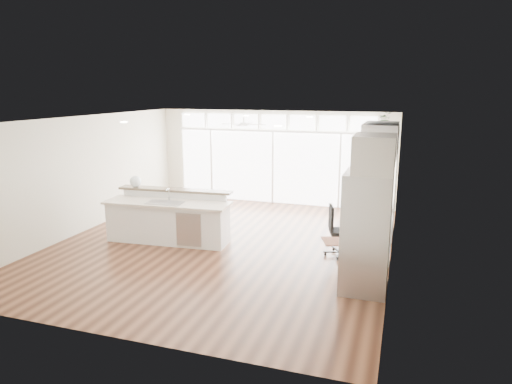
% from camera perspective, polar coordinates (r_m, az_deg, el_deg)
% --- Properties ---
extents(floor, '(7.00, 8.00, 0.02)m').
position_cam_1_polar(floor, '(10.01, -4.16, -6.58)').
color(floor, '#422114').
rests_on(floor, ground).
extents(ceiling, '(7.00, 8.00, 0.02)m').
position_cam_1_polar(ceiling, '(9.47, -4.42, 9.09)').
color(ceiling, white).
rests_on(ceiling, wall_back).
extents(wall_back, '(7.00, 0.04, 2.70)m').
position_cam_1_polar(wall_back, '(13.38, 2.24, 4.37)').
color(wall_back, beige).
rests_on(wall_back, floor).
extents(wall_front, '(7.00, 0.04, 2.70)m').
position_cam_1_polar(wall_front, '(6.26, -18.37, -6.06)').
color(wall_front, beige).
rests_on(wall_front, floor).
extents(wall_left, '(0.04, 8.00, 2.70)m').
position_cam_1_polar(wall_left, '(11.43, -20.76, 2.10)').
color(wall_left, beige).
rests_on(wall_left, floor).
extents(wall_right, '(0.04, 8.00, 2.70)m').
position_cam_1_polar(wall_right, '(8.95, 16.93, -0.39)').
color(wall_right, beige).
rests_on(wall_right, floor).
extents(glass_wall, '(5.80, 0.06, 2.08)m').
position_cam_1_polar(glass_wall, '(13.37, 2.15, 3.06)').
color(glass_wall, white).
rests_on(glass_wall, wall_back).
extents(transom_row, '(5.90, 0.06, 0.40)m').
position_cam_1_polar(transom_row, '(13.21, 2.20, 8.76)').
color(transom_row, white).
rests_on(transom_row, wall_back).
extents(desk_window, '(0.04, 0.85, 0.85)m').
position_cam_1_polar(desk_window, '(9.20, 16.81, 1.24)').
color(desk_window, white).
rests_on(desk_window, wall_right).
extents(ceiling_fan, '(1.16, 1.16, 0.32)m').
position_cam_1_polar(ceiling_fan, '(12.27, -1.55, 8.92)').
color(ceiling_fan, white).
rests_on(ceiling_fan, ceiling).
extents(recessed_lights, '(3.40, 3.00, 0.02)m').
position_cam_1_polar(recessed_lights, '(9.65, -3.96, 9.05)').
color(recessed_lights, silver).
rests_on(recessed_lights, ceiling).
extents(oven_cabinet, '(0.64, 1.20, 2.50)m').
position_cam_1_polar(oven_cabinet, '(10.74, 15.40, 1.29)').
color(oven_cabinet, white).
rests_on(oven_cabinet, floor).
extents(desk_nook, '(0.72, 1.30, 0.76)m').
position_cam_1_polar(desk_nook, '(9.51, 14.37, -5.55)').
color(desk_nook, white).
rests_on(desk_nook, floor).
extents(upper_cabinets, '(0.64, 1.30, 0.64)m').
position_cam_1_polar(upper_cabinets, '(9.09, 15.30, 6.31)').
color(upper_cabinets, white).
rests_on(upper_cabinets, wall_right).
extents(refrigerator, '(0.76, 0.90, 2.00)m').
position_cam_1_polar(refrigerator, '(7.75, 13.61, -4.88)').
color(refrigerator, '#AEAFB3').
rests_on(refrigerator, floor).
extents(fridge_cabinet, '(0.64, 0.90, 0.60)m').
position_cam_1_polar(fridge_cabinet, '(7.46, 14.59, 4.64)').
color(fridge_cabinet, white).
rests_on(fridge_cabinet, wall_right).
extents(framed_photos, '(0.06, 0.22, 0.80)m').
position_cam_1_polar(framed_photos, '(9.84, 16.86, 1.07)').
color(framed_photos, black).
rests_on(framed_photos, wall_right).
extents(kitchen_island, '(2.84, 1.25, 1.10)m').
position_cam_1_polar(kitchen_island, '(10.19, -10.97, -3.14)').
color(kitchen_island, white).
rests_on(kitchen_island, floor).
extents(rug, '(1.03, 0.88, 0.01)m').
position_cam_1_polar(rug, '(10.36, 10.78, -6.03)').
color(rug, '#371B11').
rests_on(rug, floor).
extents(office_chair, '(0.66, 0.63, 1.03)m').
position_cam_1_polar(office_chair, '(9.33, 10.59, -4.84)').
color(office_chair, black).
rests_on(office_chair, floor).
extents(fishbowl, '(0.31, 0.31, 0.26)m').
position_cam_1_polar(fishbowl, '(10.80, -14.83, 1.27)').
color(fishbowl, white).
rests_on(fishbowl, kitchen_island).
extents(monitor, '(0.14, 0.47, 0.39)m').
position_cam_1_polar(monitor, '(9.35, 14.07, -2.17)').
color(monitor, black).
rests_on(monitor, desk_nook).
extents(keyboard, '(0.16, 0.34, 0.02)m').
position_cam_1_polar(keyboard, '(9.41, 12.98, -3.19)').
color(keyboard, silver).
rests_on(keyboard, desk_nook).
extents(potted_plant, '(0.32, 0.35, 0.24)m').
position_cam_1_polar(potted_plant, '(10.56, 15.84, 8.59)').
color(potted_plant, '#2B5D27').
rests_on(potted_plant, oven_cabinet).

